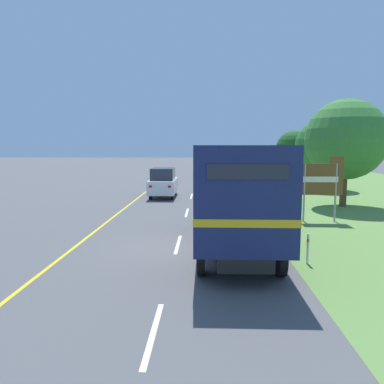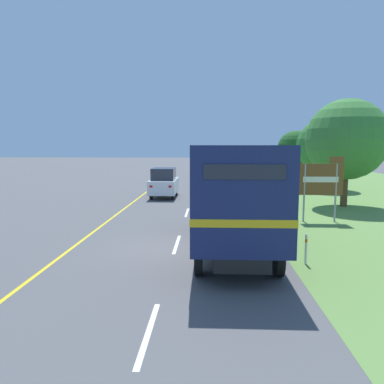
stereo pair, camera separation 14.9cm
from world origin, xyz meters
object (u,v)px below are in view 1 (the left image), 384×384
(highway_sign, at_px, (321,181))
(horse_trailer_truck, at_px, (235,193))
(roadside_tree_far, at_px, (294,149))
(delineator_post, at_px, (308,248))
(roadside_tree_near, at_px, (346,140))
(roadside_tree_mid, at_px, (323,146))
(lead_car_white, at_px, (163,183))

(highway_sign, bearing_deg, horse_trailer_truck, -130.23)
(highway_sign, xyz_separation_m, roadside_tree_far, (3.31, 19.98, 1.35))
(highway_sign, distance_m, roadside_tree_far, 20.30)
(highway_sign, relative_size, delineator_post, 3.29)
(roadside_tree_near, height_order, roadside_tree_mid, roadside_tree_near)
(horse_trailer_truck, bearing_deg, roadside_tree_mid, 65.27)
(roadside_tree_far, bearing_deg, highway_sign, -99.39)
(highway_sign, bearing_deg, lead_car_white, 136.02)
(highway_sign, bearing_deg, roadside_tree_far, 80.61)
(roadside_tree_near, bearing_deg, highway_sign, -120.91)
(horse_trailer_truck, distance_m, highway_sign, 6.99)
(lead_car_white, distance_m, roadside_tree_near, 12.18)
(roadside_tree_mid, xyz_separation_m, roadside_tree_far, (-0.84, 6.52, -0.27))
(horse_trailer_truck, relative_size, lead_car_white, 2.06)
(delineator_post, bearing_deg, horse_trailer_truck, 149.09)
(roadside_tree_far, bearing_deg, roadside_tree_near, -92.12)
(roadside_tree_near, distance_m, roadside_tree_mid, 9.01)
(delineator_post, bearing_deg, roadside_tree_near, 65.55)
(horse_trailer_truck, height_order, roadside_tree_near, roadside_tree_near)
(roadside_tree_near, bearing_deg, delineator_post, -114.45)
(highway_sign, bearing_deg, roadside_tree_near, 59.09)
(roadside_tree_far, relative_size, delineator_post, 5.39)
(roadside_tree_near, bearing_deg, lead_car_white, 162.08)
(horse_trailer_truck, distance_m, roadside_tree_mid, 20.76)
(lead_car_white, xyz_separation_m, roadside_tree_near, (11.24, -3.63, 2.95))
(lead_car_white, height_order, roadside_tree_near, roadside_tree_near)
(lead_car_white, bearing_deg, highway_sign, -43.98)
(delineator_post, bearing_deg, roadside_tree_far, 77.99)
(horse_trailer_truck, xyz_separation_m, roadside_tree_near, (7.25, 9.91, 1.96))
(horse_trailer_truck, xyz_separation_m, roadside_tree_mid, (8.66, 18.80, 1.57))
(roadside_tree_near, bearing_deg, roadside_tree_mid, 81.00)
(horse_trailer_truck, height_order, roadside_tree_far, roadside_tree_far)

